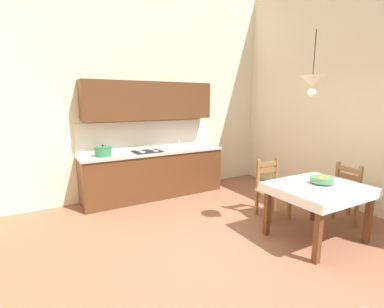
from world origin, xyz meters
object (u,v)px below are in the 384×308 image
object	(u,v)px
dining_chair_window_side	(352,194)
dining_table	(318,195)
kitchen_cabinetry	(153,153)
fruit_bowl	(322,180)
pendant_lamp	(312,82)
dining_chair_kitchen_side	(272,190)

from	to	relation	value
dining_chair_window_side	dining_table	bearing A→B (deg)	-175.51
kitchen_cabinetry	dining_chair_window_side	world-z (taller)	kitchen_cabinetry
fruit_bowl	kitchen_cabinetry	bearing A→B (deg)	115.20
kitchen_cabinetry	pendant_lamp	size ratio (longest dim) A/B	3.43
dining_chair_kitchen_side	fruit_bowl	size ratio (longest dim) A/B	3.10
dining_table	dining_chair_kitchen_side	size ratio (longest dim) A/B	1.29
dining_chair_window_side	pendant_lamp	bearing A→B (deg)	176.95
dining_chair_window_side	pendant_lamp	world-z (taller)	pendant_lamp
dining_table	dining_chair_kitchen_side	bearing A→B (deg)	87.27
kitchen_cabinetry	dining_chair_window_side	xyz separation A→B (m)	(2.15, -2.68, -0.41)
dining_chair_window_side	kitchen_cabinetry	bearing A→B (deg)	128.78
dining_chair_kitchen_side	kitchen_cabinetry	bearing A→B (deg)	123.10
kitchen_cabinetry	pendant_lamp	world-z (taller)	pendant_lamp
kitchen_cabinetry	pendant_lamp	bearing A→B (deg)	-67.46
dining_chair_window_side	dining_chair_kitchen_side	size ratio (longest dim) A/B	1.00
dining_chair_kitchen_side	pendant_lamp	bearing A→B (deg)	-102.30
pendant_lamp	fruit_bowl	bearing A→B (deg)	-29.35
kitchen_cabinetry	dining_chair_kitchen_side	bearing A→B (deg)	-56.90
dining_chair_kitchen_side	fruit_bowl	distance (m)	0.91
pendant_lamp	dining_chair_window_side	bearing A→B (deg)	-3.05
dining_table	fruit_bowl	distance (m)	0.21
dining_table	pendant_lamp	xyz separation A→B (m)	(-0.12, 0.13, 1.46)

